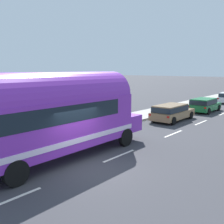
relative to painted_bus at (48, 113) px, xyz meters
name	(u,v)px	position (x,y,z in m)	size (l,w,h in m)	color
ground_plane	(89,168)	(1.97, 0.60, -2.30)	(300.00, 300.00, 0.00)	#38383D
lane_markings	(171,118)	(-0.80, 13.59, -2.30)	(4.07, 80.00, 0.01)	silver
sidewalk_slab	(128,119)	(-3.36, 10.60, -2.23)	(2.79, 90.00, 0.15)	#9E9B93
painted_bus	(48,113)	(0.00, 0.00, 0.00)	(2.60, 11.17, 4.12)	purple
car_lead	(172,111)	(-0.24, 12.49, -1.51)	(1.99, 4.75, 1.37)	olive
car_second	(204,104)	(0.13, 18.79, -1.52)	(2.03, 4.46, 1.37)	#196633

